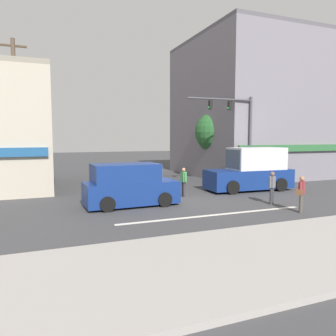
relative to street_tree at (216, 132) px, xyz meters
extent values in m
plane|color=#3D3D3F|center=(-6.44, -7.68, -3.81)|extent=(120.00, 120.00, 0.00)
cube|color=silver|center=(-6.44, -11.18, -3.81)|extent=(9.00, 0.24, 0.01)
cube|color=#9E9993|center=(-6.44, -16.18, -3.73)|extent=(40.00, 5.00, 0.16)
cube|color=slate|center=(5.58, 1.70, 2.03)|extent=(13.12, 11.80, 11.68)
cube|color=#2D6638|center=(5.58, -4.30, -1.21)|extent=(12.47, 0.24, 0.50)
cube|color=#57545B|center=(5.58, 1.70, 8.02)|extent=(13.12, 11.80, 0.30)
cylinder|color=#4C3823|center=(0.00, 0.00, -2.54)|extent=(0.32, 0.32, 2.54)
sphere|color=#28602D|center=(0.00, 0.00, 0.02)|extent=(3.43, 3.43, 3.43)
cylinder|color=brown|center=(-14.68, -3.48, 0.57)|extent=(0.22, 0.22, 8.75)
cube|color=#473828|center=(-14.68, -3.48, 4.54)|extent=(1.40, 0.12, 0.10)
cylinder|color=brown|center=(1.79, 1.04, 0.61)|extent=(0.22, 0.22, 8.84)
cube|color=#473828|center=(1.79, 1.04, 4.63)|extent=(1.40, 0.12, 0.10)
cylinder|color=#47474C|center=(0.23, -4.37, -0.71)|extent=(0.18, 0.18, 6.20)
cylinder|color=#47474C|center=(-2.17, -4.27, 2.14)|extent=(4.80, 0.32, 0.12)
cube|color=black|center=(-1.45, -4.30, 1.74)|extent=(0.21, 0.25, 0.60)
sphere|color=black|center=(-1.57, -4.29, 1.92)|extent=(0.12, 0.12, 0.12)
sphere|color=black|center=(-1.57, -4.29, 1.74)|extent=(0.12, 0.12, 0.12)
sphere|color=green|center=(-1.57, -4.29, 1.56)|extent=(0.12, 0.12, 0.12)
cube|color=black|center=(-2.89, -4.23, 1.74)|extent=(0.21, 0.25, 0.60)
sphere|color=black|center=(-3.01, -4.23, 1.92)|extent=(0.12, 0.12, 0.12)
sphere|color=black|center=(-3.01, -4.23, 1.74)|extent=(0.12, 0.12, 0.12)
sphere|color=green|center=(-3.01, -4.23, 1.56)|extent=(0.12, 0.12, 0.12)
cube|color=#B7B29E|center=(-7.80, -2.09, -3.27)|extent=(1.98, 4.21, 0.80)
cube|color=#B7B29E|center=(-7.80, -1.99, -2.55)|extent=(1.69, 2.01, 0.64)
cube|color=#475666|center=(-7.87, -2.95, -2.55)|extent=(1.44, 0.16, 0.54)
cylinder|color=black|center=(-7.05, -3.41, -3.49)|extent=(0.22, 0.65, 0.64)
cylinder|color=black|center=(-8.74, -3.29, -3.49)|extent=(0.22, 0.65, 0.64)
cylinder|color=black|center=(-6.87, -0.88, -3.49)|extent=(0.22, 0.65, 0.64)
cylinder|color=black|center=(-8.56, -0.76, -3.49)|extent=(0.22, 0.65, 0.64)
cube|color=navy|center=(-1.07, -6.09, -3.06)|extent=(5.68, 2.25, 1.20)
cube|color=silver|center=(-0.52, -6.11, -1.76)|extent=(3.48, 2.05, 1.40)
cube|color=#475666|center=(-2.24, -6.03, -1.76)|extent=(0.14, 1.75, 1.19)
cylinder|color=black|center=(-2.85, -7.01, -3.39)|extent=(0.85, 0.28, 0.84)
cylinder|color=black|center=(-2.76, -5.01, -3.39)|extent=(0.85, 0.28, 0.84)
cylinder|color=black|center=(0.62, -7.16, -3.39)|extent=(0.85, 0.28, 0.84)
cylinder|color=black|center=(0.70, -5.16, -3.39)|extent=(0.85, 0.28, 0.84)
cube|color=navy|center=(-9.35, -7.89, -3.15)|extent=(4.66, 1.99, 1.10)
cube|color=navy|center=(-9.65, -7.90, -2.15)|extent=(3.26, 1.91, 0.90)
cube|color=#475666|center=(-8.03, -7.85, -2.15)|extent=(0.12, 1.66, 0.76)
cylinder|color=black|center=(-7.96, -6.92, -3.45)|extent=(0.73, 0.22, 0.72)
cylinder|color=black|center=(-7.90, -8.76, -3.45)|extent=(0.73, 0.22, 0.72)
cylinder|color=black|center=(-10.81, -7.02, -3.45)|extent=(0.73, 0.22, 0.72)
cylinder|color=black|center=(-10.75, -8.86, -3.45)|extent=(0.73, 0.22, 0.72)
cylinder|color=#4C4742|center=(-2.53, -12.19, -3.38)|extent=(0.14, 0.14, 0.86)
cylinder|color=#4C4742|center=(-2.68, -12.29, -3.38)|extent=(0.14, 0.14, 0.86)
cube|color=maroon|center=(-2.61, -12.24, -2.66)|extent=(0.42, 0.38, 0.58)
sphere|color=#9E7051|center=(-2.61, -12.24, -2.25)|extent=(0.22, 0.22, 0.22)
cylinder|color=maroon|center=(-2.41, -12.10, -2.66)|extent=(0.09, 0.09, 0.56)
cylinder|color=maroon|center=(-2.81, -12.37, -2.66)|extent=(0.09, 0.09, 0.56)
cube|color=brown|center=(-2.90, -12.38, -2.83)|extent=(0.26, 0.30, 0.24)
cylinder|color=#333338|center=(-5.91, -6.50, -3.38)|extent=(0.14, 0.14, 0.86)
cylinder|color=#333338|center=(-5.89, -6.68, -3.38)|extent=(0.14, 0.14, 0.86)
cube|color=#3F8C4C|center=(-5.90, -6.59, -2.66)|extent=(0.25, 0.38, 0.58)
sphere|color=#9E7051|center=(-5.90, -6.59, -2.25)|extent=(0.22, 0.22, 0.22)
cylinder|color=#3F8C4C|center=(-5.92, -6.35, -2.66)|extent=(0.09, 0.09, 0.56)
cylinder|color=#3F8C4C|center=(-5.88, -6.83, -2.66)|extent=(0.09, 0.09, 0.56)
cylinder|color=#333338|center=(-2.51, -10.16, -3.38)|extent=(0.14, 0.14, 0.86)
cylinder|color=#333338|center=(-2.67, -10.24, -3.38)|extent=(0.14, 0.14, 0.86)
cube|color=slate|center=(-2.59, -10.20, -2.66)|extent=(0.42, 0.36, 0.58)
sphere|color=brown|center=(-2.59, -10.20, -2.25)|extent=(0.22, 0.22, 0.22)
cylinder|color=slate|center=(-2.37, -10.09, -2.66)|extent=(0.09, 0.09, 0.56)
cylinder|color=slate|center=(-2.80, -10.31, -2.66)|extent=(0.09, 0.09, 0.56)
camera|label=1|loc=(-13.64, -23.56, -0.39)|focal=35.00mm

